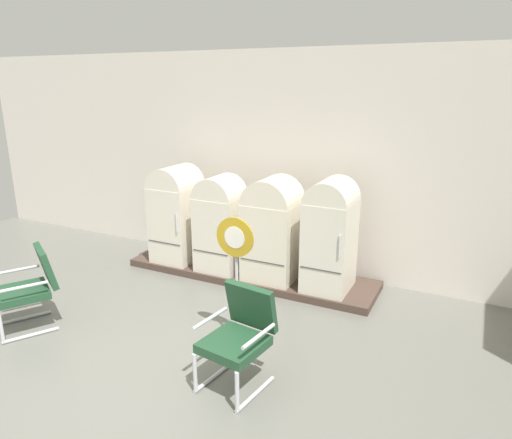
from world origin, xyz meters
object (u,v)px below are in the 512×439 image
sign_stand (236,284)px  armchair_left (31,285)px  refrigerator_0 (177,211)px  refrigerator_2 (273,226)px  refrigerator_3 (330,232)px  armchair_right (240,333)px  refrigerator_1 (220,221)px

sign_stand → armchair_left: bearing=-162.0°
refrigerator_0 → refrigerator_2: bearing=-0.6°
refrigerator_0 → sign_stand: bearing=-39.9°
refrigerator_3 → armchair_right: (-0.16, -2.23, -0.37)m
armchair_right → sign_stand: (-0.38, 0.63, 0.16)m
refrigerator_2 → armchair_left: 3.12m
refrigerator_1 → armchair_right: size_ratio=1.47×
refrigerator_0 → armchair_right: size_ratio=1.54×
refrigerator_1 → armchair_left: bearing=-117.7°
refrigerator_2 → refrigerator_1: bearing=-177.3°
refrigerator_0 → refrigerator_1: refrigerator_0 is taller
refrigerator_2 → refrigerator_3: size_ratio=0.96×
refrigerator_0 → refrigerator_3: refrigerator_3 is taller
refrigerator_3 → refrigerator_0: bearing=180.0°
armchair_right → refrigerator_3: bearing=85.9°
refrigerator_0 → sign_stand: size_ratio=1.02×
refrigerator_1 → refrigerator_3: bearing=1.9°
refrigerator_3 → refrigerator_1: bearing=-178.1°
refrigerator_1 → refrigerator_3: 1.65m
refrigerator_1 → refrigerator_0: bearing=176.1°
refrigerator_1 → sign_stand: (1.11, -1.55, -0.16)m
armchair_right → sign_stand: size_ratio=0.66×
refrigerator_2 → sign_stand: bearing=-79.7°
refrigerator_0 → refrigerator_2: size_ratio=1.02×
refrigerator_1 → armchair_right: bearing=-55.6°
refrigerator_1 → sign_stand: 1.92m
armchair_right → refrigerator_2: bearing=106.7°
refrigerator_0 → armchair_left: bearing=-99.6°
armchair_left → armchair_right: (2.70, 0.13, 0.00)m
armchair_left → sign_stand: size_ratio=0.66×
refrigerator_1 → armchair_right: refrigerator_1 is taller
refrigerator_0 → refrigerator_3: size_ratio=0.98×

